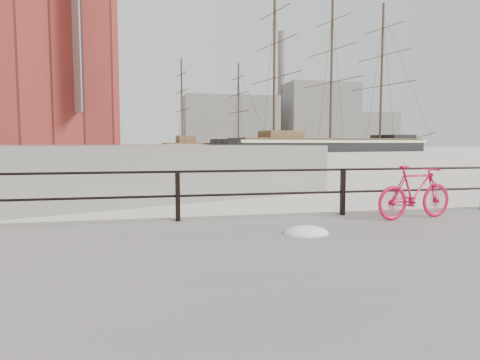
{
  "coord_description": "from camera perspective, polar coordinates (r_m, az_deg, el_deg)",
  "views": [
    {
      "loc": [
        -7.52,
        -8.57,
        1.88
      ],
      "look_at": [
        -5.4,
        1.5,
        1.0
      ],
      "focal_mm": 32.0,
      "sensor_mm": 36.0,
      "label": 1
    }
  ],
  "objects": [
    {
      "name": "industrial_mid",
      "position": [
        166.12,
        10.35,
        8.32
      ],
      "size": [
        26.0,
        20.0,
        24.0
      ],
      "primitive_type": "cube",
      "color": "gray",
      "rests_on": "ground"
    },
    {
      "name": "schooner_mid",
      "position": [
        90.88,
        -3.87,
        3.71
      ],
      "size": [
        29.16,
        16.44,
        19.91
      ],
      "primitive_type": null,
      "rotation": [
        0.0,
        0.0,
        0.18
      ],
      "color": "beige",
      "rests_on": "ground"
    },
    {
      "name": "bicycle",
      "position": [
        9.36,
        22.31,
        -1.52
      ],
      "size": [
        1.83,
        0.54,
        1.09
      ],
      "primitive_type": "imported",
      "rotation": [
        0.0,
        0.0,
        0.15
      ],
      "color": "red",
      "rests_on": "promenade"
    },
    {
      "name": "ground",
      "position": [
        11.56,
        29.06,
        -5.1
      ],
      "size": [
        400.0,
        400.0,
        0.0
      ],
      "primitive_type": "plane",
      "color": "white",
      "rests_on": "ground"
    },
    {
      "name": "smokestack",
      "position": [
        167.34,
        5.53,
        11.79
      ],
      "size": [
        2.8,
        2.8,
        44.0
      ],
      "primitive_type": "cylinder",
      "color": "gray",
      "rests_on": "ground"
    },
    {
      "name": "schooner_left",
      "position": [
        88.6,
        -24.97,
        3.23
      ],
      "size": [
        25.24,
        15.76,
        17.88
      ],
      "primitive_type": null,
      "rotation": [
        0.0,
        0.0,
        0.23
      ],
      "color": "silver",
      "rests_on": "ground"
    },
    {
      "name": "industrial_west",
      "position": [
        151.27,
        -1.41,
        7.6
      ],
      "size": [
        32.0,
        18.0,
        18.0
      ],
      "primitive_type": "cube",
      "color": "gray",
      "rests_on": "ground"
    },
    {
      "name": "industrial_east",
      "position": [
        180.23,
        16.54,
        6.33
      ],
      "size": [
        20.0,
        16.0,
        14.0
      ],
      "primitive_type": "cube",
      "color": "gray",
      "rests_on": "ground"
    },
    {
      "name": "barque_black",
      "position": [
        98.6,
        11.91,
        3.71
      ],
      "size": [
        67.18,
        35.09,
        35.98
      ],
      "primitive_type": null,
      "rotation": [
        0.0,
        0.0,
        0.23
      ],
      "color": "black",
      "rests_on": "ground"
    }
  ]
}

